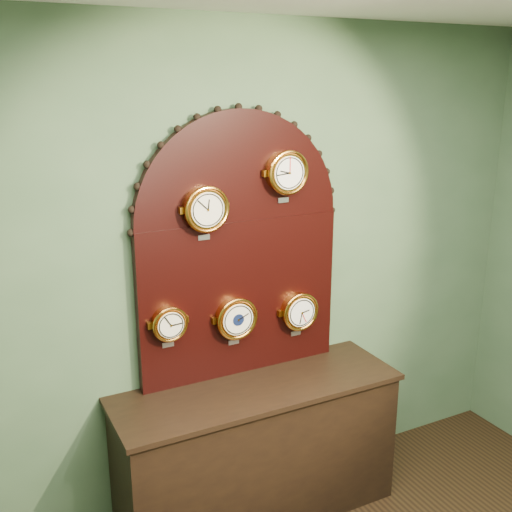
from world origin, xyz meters
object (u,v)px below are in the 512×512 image
roman_clock (206,209)px  hygrometer (169,323)px  display_board (240,239)px  barometer (236,318)px  arabic_clock (287,172)px  tide_clock (299,311)px  shop_counter (258,453)px

roman_clock → hygrometer: 0.64m
display_board → barometer: bearing=-130.9°
arabic_clock → hygrometer: 1.03m
hygrometer → tide_clock: hygrometer is taller
roman_clock → arabic_clock: bearing=0.0°
arabic_clock → tide_clock: 0.83m
hygrometer → arabic_clock: bearing=-0.1°
display_board → tide_clock: bearing=-10.7°
barometer → tide_clock: bearing=0.1°
barometer → tide_clock: (0.41, 0.00, -0.03)m
shop_counter → tide_clock: size_ratio=5.61×
hygrometer → shop_counter: bearing=-19.0°
shop_counter → roman_clock: bearing=145.8°
shop_counter → display_board: size_ratio=1.05×
arabic_clock → roman_clock: bearing=-180.0°
tide_clock → hygrometer: bearing=179.9°
shop_counter → barometer: (-0.06, 0.15, 0.79)m
shop_counter → hygrometer: 0.96m
display_board → arabic_clock: size_ratio=5.15×
shop_counter → display_board: bearing=90.0°
shop_counter → tide_clock: 0.85m
shop_counter → barometer: bearing=110.9°
barometer → tide_clock: size_ratio=1.04×
shop_counter → barometer: 0.81m
arabic_clock → hygrometer: size_ratio=1.20×
arabic_clock → shop_counter: bearing=-149.1°
roman_clock → hygrometer: bearing=179.7°
shop_counter → arabic_clock: (0.26, 0.15, 1.59)m
hygrometer → tide_clock: bearing=-0.1°
hygrometer → tide_clock: (0.80, -0.00, -0.07)m
display_board → shop_counter: bearing=-90.0°
barometer → tide_clock: barometer is taller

